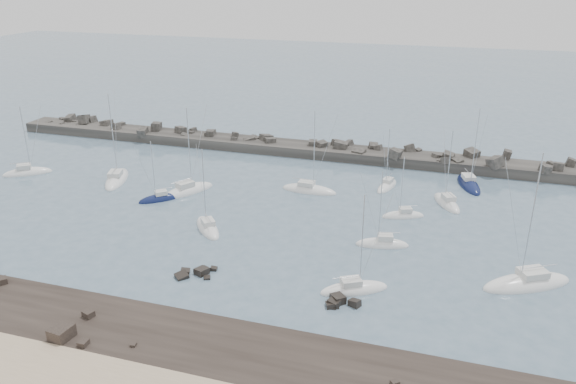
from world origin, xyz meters
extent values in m
plane|color=slate|center=(0.00, 0.00, 0.00)|extent=(400.00, 400.00, 0.00)
cube|color=black|center=(0.00, -22.00, 0.00)|extent=(140.00, 12.00, 0.70)
cube|color=black|center=(-10.24, -20.07, 0.67)|extent=(1.29, 1.18, 0.65)
cube|color=black|center=(-10.45, -23.86, 0.98)|extent=(1.98, 2.30, 1.26)
cube|color=black|center=(-7.88, -24.15, 0.60)|extent=(0.82, 0.96, 0.51)
cube|color=black|center=(-3.41, -22.84, 0.47)|extent=(0.59, 0.62, 0.24)
cube|color=black|center=(-23.33, -17.49, 0.69)|extent=(1.50, 1.50, 0.68)
cube|color=black|center=(20.56, -20.86, 0.53)|extent=(0.88, 0.87, 0.37)
cube|color=black|center=(-2.28, -7.24, 0.10)|extent=(0.95, 0.79, 0.67)
cube|color=black|center=(-5.14, -8.91, 0.19)|extent=(1.44, 1.44, 0.76)
cube|color=black|center=(-5.08, -9.85, 0.02)|extent=(1.90, 2.03, 1.27)
cube|color=black|center=(-3.47, -7.36, 0.00)|extent=(1.08, 1.07, 0.76)
cube|color=black|center=(-3.26, -8.43, 0.10)|extent=(1.79, 1.91, 1.36)
cube|color=black|center=(-2.22, -9.20, -0.01)|extent=(1.00, 1.05, 0.64)
cube|color=black|center=(12.91, -10.21, 0.21)|extent=(1.57, 1.63, 1.15)
cube|color=black|center=(12.77, -10.56, 0.02)|extent=(1.73, 1.61, 1.24)
cube|color=black|center=(12.86, -10.75, -0.09)|extent=(0.93, 0.89, 0.53)
cube|color=black|center=(14.97, -9.67, 0.14)|extent=(1.55, 1.48, 1.33)
cube|color=black|center=(13.13, -9.54, 0.23)|extent=(1.96, 2.05, 1.34)
cube|color=#302E2B|center=(-7.50, 38.00, 0.20)|extent=(115.00, 6.00, 3.20)
cube|color=#302E2B|center=(15.47, 40.06, 2.08)|extent=(2.50, 2.26, 2.47)
cube|color=#302E2B|center=(-10.61, 37.65, 1.81)|extent=(2.59, 2.68, 1.78)
cube|color=#302E2B|center=(-57.54, 37.21, 1.52)|extent=(1.24, 1.21, 1.37)
cube|color=#302E2B|center=(-44.68, 39.95, 1.90)|extent=(1.76, 1.69, 1.05)
cube|color=#302E2B|center=(-47.82, 39.28, 2.12)|extent=(2.12, 2.44, 1.68)
cube|color=#302E2B|center=(-44.00, 37.01, 2.07)|extent=(2.10, 1.83, 2.21)
cube|color=#302E2B|center=(-23.36, 38.93, 1.87)|extent=(1.73, 1.74, 1.99)
cube|color=#302E2B|center=(30.02, 35.88, 2.42)|extent=(3.39, 3.10, 2.61)
cube|color=#302E2B|center=(-23.37, 38.22, 2.19)|extent=(1.95, 1.96, 1.53)
cube|color=#302E2B|center=(37.81, 35.62, 2.14)|extent=(2.21, 2.23, 1.59)
cube|color=#302E2B|center=(-35.41, 38.41, 2.40)|extent=(2.07, 2.34, 2.21)
cube|color=#302E2B|center=(22.22, 37.96, 2.06)|extent=(2.35, 2.19, 1.98)
cube|color=#302E2B|center=(8.82, 39.83, 1.95)|extent=(2.21, 2.21, 1.89)
cube|color=#302E2B|center=(4.09, 40.58, 1.96)|extent=(2.06, 1.88, 1.73)
cube|color=#302E2B|center=(-23.72, 38.73, 1.92)|extent=(1.85, 2.05, 1.35)
cube|color=#302E2B|center=(3.68, 40.36, 1.89)|extent=(1.20, 1.40, 1.18)
cube|color=#302E2B|center=(-14.24, 39.22, 1.80)|extent=(1.74, 1.56, 1.11)
cube|color=#302E2B|center=(1.84, 39.47, 2.10)|extent=(2.13, 2.13, 1.82)
cube|color=#302E2B|center=(40.01, 37.15, 2.13)|extent=(2.01, 2.49, 1.98)
cube|color=#302E2B|center=(9.79, 39.34, 2.00)|extent=(1.77, 1.83, 1.64)
cube|color=#302E2B|center=(-37.04, 35.71, 2.02)|extent=(2.10, 2.68, 2.33)
cube|color=#302E2B|center=(-17.80, 37.02, 1.92)|extent=(1.21, 1.40, 1.12)
cube|color=#302E2B|center=(-58.62, 40.22, 1.52)|extent=(1.43, 1.47, 1.14)
cube|color=#302E2B|center=(-27.82, 38.72, 1.72)|extent=(1.38, 1.37, 1.11)
cube|color=#302E2B|center=(-36.17, 39.69, 2.06)|extent=(2.27, 2.27, 2.12)
cube|color=#302E2B|center=(20.84, 36.01, 1.50)|extent=(1.10, 1.29, 0.99)
cube|color=#302E2B|center=(-52.99, 38.83, 2.64)|extent=(2.37, 2.77, 2.61)
cube|color=#302E2B|center=(13.36, 35.48, 2.45)|extent=(2.63, 2.31, 2.09)
cube|color=#302E2B|center=(-0.49, 37.92, 2.11)|extent=(2.39, 2.46, 1.57)
cube|color=#302E2B|center=(-52.24, 40.57, 1.92)|extent=(1.67, 1.52, 1.12)
cube|color=#302E2B|center=(-28.07, 40.30, 1.94)|extent=(1.77, 1.62, 1.36)
cube|color=#302E2B|center=(26.23, 40.19, 2.16)|extent=(3.04, 3.20, 2.10)
cube|color=#302E2B|center=(-2.34, 38.18, 1.98)|extent=(1.95, 1.95, 1.70)
cube|color=#302E2B|center=(6.74, 36.61, 1.63)|extent=(2.59, 2.39, 1.56)
cube|color=#302E2B|center=(-18.39, 39.01, 2.19)|extent=(1.65, 1.70, 1.28)
cube|color=#302E2B|center=(-61.05, 37.58, 1.59)|extent=(1.69, 1.75, 1.08)
cube|color=#302E2B|center=(-28.70, 37.43, 1.51)|extent=(1.80, 1.74, 1.26)
cube|color=#302E2B|center=(-57.23, 39.72, 2.20)|extent=(2.10, 2.48, 2.22)
cube|color=#302E2B|center=(42.23, 39.88, 2.35)|extent=(1.90, 1.79, 1.78)
cube|color=#302E2B|center=(20.28, 37.87, 1.85)|extent=(1.94, 1.94, 1.23)
cube|color=#302E2B|center=(-30.11, 38.62, 2.15)|extent=(2.52, 2.43, 1.81)
cube|color=#302E2B|center=(23.96, 36.66, 1.69)|extent=(2.31, 2.49, 1.59)
cube|color=#302E2B|center=(22.84, 37.85, 2.09)|extent=(1.20, 1.41, 1.21)
cube|color=#302E2B|center=(-12.01, 39.20, 1.87)|extent=(3.03, 3.16, 2.12)
cube|color=#302E2B|center=(32.07, 40.48, 2.52)|extent=(1.54, 1.57, 1.91)
cube|color=#302E2B|center=(16.94, 40.58, 1.67)|extent=(1.41, 1.51, 1.26)
cube|color=#302E2B|center=(-52.27, 40.44, 2.08)|extent=(2.41, 2.29, 2.13)
cube|color=#302E2B|center=(-56.25, 39.48, 1.78)|extent=(1.57, 1.50, 0.89)
cube|color=#302E2B|center=(-15.05, 38.28, 1.67)|extent=(2.93, 2.74, 1.75)
cube|color=#302E2B|center=(21.95, 35.59, 1.99)|extent=(1.81, 1.73, 1.77)
cube|color=#302E2B|center=(3.08, 38.05, 2.30)|extent=(2.66, 2.01, 1.78)
cube|color=#302E2B|center=(-59.74, 40.25, 1.72)|extent=(1.57, 1.38, 1.09)
cube|color=#302E2B|center=(39.25, 40.04, 1.69)|extent=(1.84, 1.75, 1.19)
ellipsoid|color=white|center=(-46.23, 13.23, 0.05)|extent=(7.84, 6.73, 2.22)
cube|color=silver|center=(-46.55, 12.99, 1.38)|extent=(2.74, 2.61, 0.77)
cylinder|color=silver|center=(-45.72, 13.61, 6.36)|extent=(0.13, 0.13, 10.73)
cylinder|color=silver|center=(-47.00, 12.66, 2.09)|extent=(2.61, 1.99, 0.11)
ellipsoid|color=white|center=(-29.85, 15.05, 0.05)|extent=(6.16, 10.34, 2.41)
cube|color=silver|center=(-29.68, 14.58, 1.44)|extent=(2.79, 3.27, 0.74)
cylinder|color=silver|center=(-30.11, 15.80, 7.74)|extent=(0.13, 0.13, 13.34)
cylinder|color=silver|center=(-29.45, 13.93, 2.13)|extent=(1.41, 3.77, 0.11)
ellipsoid|color=#101943|center=(-18.93, 9.72, 0.05)|extent=(6.00, 5.75, 1.82)
cube|color=silver|center=(-18.70, 9.94, 1.14)|extent=(2.18, 2.15, 0.64)
cylinder|color=silver|center=(-19.31, 9.38, 5.11)|extent=(0.11, 0.11, 8.58)
cylinder|color=silver|center=(-18.37, 10.24, 1.74)|extent=(1.93, 1.79, 0.09)
ellipsoid|color=white|center=(-16.20, 13.89, 0.05)|extent=(7.10, 9.36, 2.40)
cube|color=silver|center=(-16.43, 13.50, 1.46)|extent=(2.90, 3.15, 0.79)
cylinder|color=silver|center=(-15.83, 14.53, 7.27)|extent=(0.13, 0.13, 12.39)
cylinder|color=silver|center=(-16.76, 12.94, 2.19)|extent=(1.95, 3.22, 0.11)
ellipsoid|color=white|center=(1.95, 19.93, 0.05)|extent=(9.01, 3.10, 2.18)
cube|color=silver|center=(1.51, 19.94, 1.31)|extent=(2.56, 1.89, 0.67)
cylinder|color=silver|center=(2.66, 19.90, 6.99)|extent=(0.11, 0.11, 12.04)
cylinder|color=silver|center=(0.88, 19.97, 1.93)|extent=(3.57, 0.23, 0.10)
ellipsoid|color=white|center=(-7.61, 2.61, 0.05)|extent=(6.72, 7.34, 2.05)
cube|color=silver|center=(-7.36, 2.32, 1.26)|extent=(2.55, 2.62, 0.68)
cylinder|color=silver|center=(-8.00, 3.08, 6.06)|extent=(0.12, 0.12, 10.28)
cylinder|color=silver|center=(-7.02, 1.92, 1.90)|extent=(2.04, 2.39, 0.10)
ellipsoid|color=white|center=(13.48, 25.27, 0.05)|extent=(3.54, 6.97, 1.83)
cube|color=silver|center=(13.56, 25.59, 1.14)|extent=(1.74, 2.13, 0.62)
cylinder|color=silver|center=(13.36, 24.75, 5.33)|extent=(0.11, 0.11, 9.00)
cylinder|color=silver|center=(13.66, 26.05, 1.71)|extent=(0.70, 2.62, 0.09)
ellipsoid|color=white|center=(14.35, -6.78, 0.05)|extent=(7.96, 5.86, 1.98)
cube|color=silver|center=(14.01, -6.96, 1.21)|extent=(2.66, 2.42, 0.63)
cylinder|color=silver|center=(14.89, -6.48, 6.13)|extent=(0.11, 0.11, 10.48)
cylinder|color=silver|center=(13.53, -7.23, 1.80)|extent=(2.76, 1.58, 0.09)
ellipsoid|color=#101943|center=(26.06, 29.90, 0.05)|extent=(5.26, 9.28, 2.22)
cube|color=silver|center=(25.92, 30.33, 1.34)|extent=(2.44, 2.90, 0.70)
cylinder|color=silver|center=(26.27, 29.23, 6.98)|extent=(0.12, 0.12, 11.97)
cylinder|color=silver|center=(25.74, 30.92, 1.99)|extent=(1.15, 3.42, 0.10)
ellipsoid|color=white|center=(17.26, 14.48, 0.05)|extent=(6.34, 3.95, 1.76)
cube|color=silver|center=(17.54, 14.59, 1.11)|extent=(2.03, 1.75, 0.62)
cylinder|color=silver|center=(16.81, 14.31, 4.89)|extent=(0.11, 0.11, 8.19)
cylinder|color=silver|center=(17.94, 14.75, 1.69)|extent=(2.29, 0.96, 0.09)
ellipsoid|color=white|center=(23.00, 21.00, 0.05)|extent=(5.55, 7.86, 2.12)
cube|color=silver|center=(23.17, 20.66, 1.31)|extent=(2.33, 2.59, 0.73)
cylinder|color=silver|center=(22.73, 21.54, 6.09)|extent=(0.12, 0.12, 10.28)
cylinder|color=silver|center=(23.41, 20.18, 1.99)|extent=(1.47, 2.76, 0.10)
ellipsoid|color=white|center=(32.59, 0.08, 0.05)|extent=(10.97, 8.24, 2.55)
cube|color=silver|center=(33.05, 0.35, 1.51)|extent=(3.69, 3.37, 0.76)
cylinder|color=silver|center=(31.84, -0.35, 8.38)|extent=(0.13, 0.13, 14.50)
cylinder|color=silver|center=(33.71, 0.72, 2.21)|extent=(3.78, 2.23, 0.11)
ellipsoid|color=white|center=(15.73, 4.82, 0.05)|extent=(7.07, 3.48, 1.97)
cube|color=silver|center=(16.06, 4.90, 1.24)|extent=(2.14, 1.74, 0.70)
cylinder|color=silver|center=(15.20, 4.71, 5.46)|extent=(0.12, 0.12, 9.15)
cylinder|color=silver|center=(16.53, 5.00, 1.88)|extent=(2.67, 0.67, 0.10)
camera|label=1|loc=(23.12, -59.66, 33.34)|focal=35.00mm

